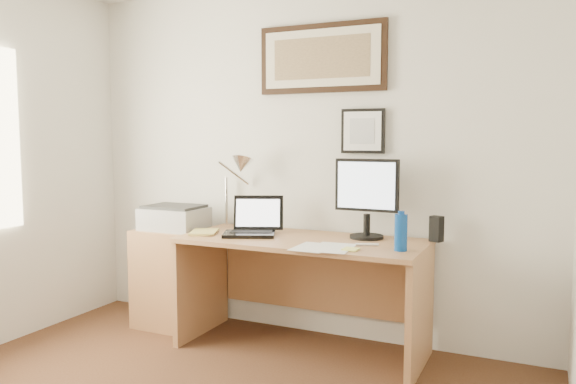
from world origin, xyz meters
The scene contains 17 objects.
wall_back centered at (0.00, 2.00, 1.25)m, with size 3.50×0.02×2.50m, color silver.
side_cabinet centered at (-0.92, 1.68, 0.36)m, with size 0.50×0.40×0.73m, color #9A6840.
water_bottle centered at (0.83, 1.51, 0.86)m, with size 0.07×0.07×0.21m, color #0B3D91.
bottle_cap centered at (0.83, 1.51, 0.97)m, with size 0.04×0.04×0.02m, color #0B3D91.
speaker centered at (0.97, 1.89, 0.83)m, with size 0.07×0.06×0.16m, color black.
paper_sheet_a centered at (0.33, 1.39, 0.75)m, with size 0.21×0.29×0.00m, color white.
paper_sheet_b centered at (0.45, 1.42, 0.75)m, with size 0.22×0.32×0.00m, color white.
sticky_pad centered at (0.56, 1.40, 0.76)m, with size 0.09×0.09×0.01m, color #FCFF78.
marker_pen centered at (0.61, 1.57, 0.76)m, with size 0.02×0.02×0.14m, color white.
book centered at (-0.62, 1.50, 0.76)m, with size 0.17×0.24×0.02m, color #CDBC60.
desk centered at (0.15, 1.72, 0.51)m, with size 1.60×0.70×0.75m.
laptop centered at (-0.21, 1.63, 0.81)m, with size 0.41×0.41×0.26m.
lcd_monitor centered at (0.53, 1.81, 1.04)m, with size 0.42×0.22×0.52m.
printer centered at (-0.90, 1.69, 0.82)m, with size 0.44×0.34×0.18m.
desk_lamp centered at (-0.41, 1.81, 1.19)m, with size 0.29×0.27×0.53m.
picture_large centered at (0.15, 1.97, 1.95)m, with size 0.92×0.04×0.47m.
picture_small centered at (0.45, 1.97, 1.45)m, with size 0.30×0.03×0.30m.
Camera 1 is at (1.59, -1.68, 1.41)m, focal length 35.00 mm.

